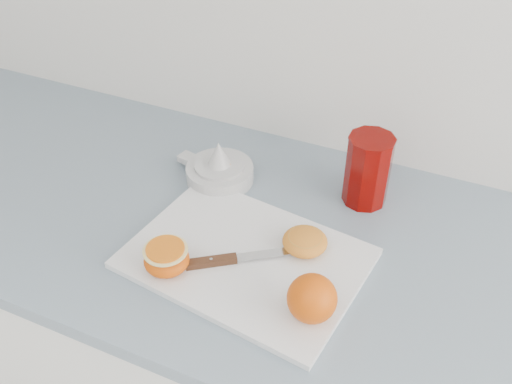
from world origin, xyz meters
TOP-DOWN VIEW (x-y plane):
  - counter at (0.10, 1.70)m, footprint 2.32×0.64m
  - cutting_board at (0.11, 1.62)m, footprint 0.42×0.32m
  - whole_orange at (0.26, 1.54)m, footprint 0.08×0.08m
  - half_orange at (0.01, 1.54)m, footprint 0.08×0.08m
  - squeezed_shell at (0.20, 1.67)m, footprint 0.08×0.08m
  - paring_knife at (0.08, 1.59)m, footprint 0.17×0.13m
  - citrus_juicer at (-0.03, 1.80)m, footprint 0.17×0.13m
  - red_tumbler at (0.25, 1.86)m, footprint 0.09×0.09m

SIDE VIEW (x-z plane):
  - counter at x=0.10m, z-range 0.00..0.89m
  - cutting_board at x=0.11m, z-range 0.89..0.90m
  - paring_knife at x=0.08m, z-range 0.90..0.91m
  - citrus_juicer at x=-0.03m, z-range 0.87..0.96m
  - squeezed_shell at x=0.20m, z-range 0.90..0.94m
  - half_orange at x=0.01m, z-range 0.90..0.95m
  - whole_orange at x=0.26m, z-range 0.90..0.98m
  - red_tumbler at x=0.25m, z-range 0.88..1.03m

